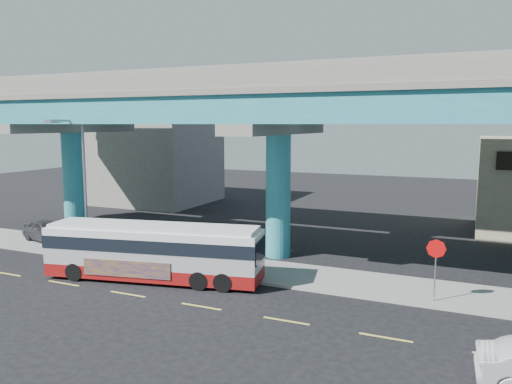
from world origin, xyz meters
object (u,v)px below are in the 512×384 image
at_px(parked_car, 47,231).
at_px(street_lamp, 77,168).
at_px(transit_bus, 154,250).
at_px(stop_sign, 436,256).

relative_size(parked_car, street_lamp, 0.56).
distance_m(parked_car, street_lamp, 7.28).
xyz_separation_m(transit_bus, parked_car, (-11.28, 3.66, -0.70)).
height_order(transit_bus, stop_sign, stop_sign).
distance_m(parked_car, stop_sign, 24.89).
bearing_deg(transit_bus, parked_car, 150.80).
distance_m(street_lamp, stop_sign, 19.96).
bearing_deg(parked_car, street_lamp, -98.07).
bearing_deg(street_lamp, transit_bus, -12.30).
relative_size(transit_bus, stop_sign, 4.08).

